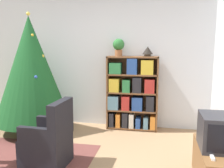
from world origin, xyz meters
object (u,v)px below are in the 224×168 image
object	(u,v)px
potted_plant	(119,46)
table_lamp	(148,51)
television	(222,132)
bookshelf	(132,94)
armchair	(49,143)
christmas_tree	(31,70)

from	to	relation	value
potted_plant	table_lamp	bearing A→B (deg)	0.00
table_lamp	television	bearing A→B (deg)	-62.47
potted_plant	bookshelf	bearing A→B (deg)	-2.41
bookshelf	armchair	size ratio (longest dim) A/B	1.55
television	christmas_tree	size ratio (longest dim) A/B	0.22
bookshelf	television	distance (m)	2.18
television	potted_plant	world-z (taller)	potted_plant
television	potted_plant	distance (m)	2.54
bookshelf	table_lamp	distance (m)	0.87
bookshelf	table_lamp	size ratio (longest dim) A/B	7.12
armchair	table_lamp	world-z (taller)	table_lamp
television	table_lamp	xyz separation A→B (m)	(-0.95, 1.82, 0.86)
christmas_tree	potted_plant	bearing A→B (deg)	17.45
armchair	potted_plant	distance (m)	2.26
potted_plant	table_lamp	xyz separation A→B (m)	(0.55, 0.00, -0.09)
television	christmas_tree	bearing A→B (deg)	156.52
television	table_lamp	world-z (taller)	table_lamp
television	christmas_tree	xyz separation A→B (m)	(-3.06, 1.33, 0.52)
christmas_tree	armchair	xyz separation A→B (m)	(0.89, -1.23, -0.86)
potted_plant	table_lamp	world-z (taller)	potted_plant
television	table_lamp	distance (m)	2.22
television	potted_plant	xyz separation A→B (m)	(-1.50, 1.82, 0.95)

